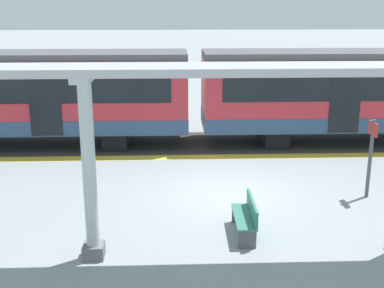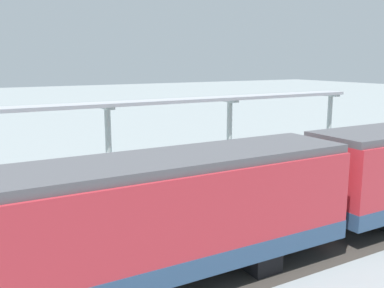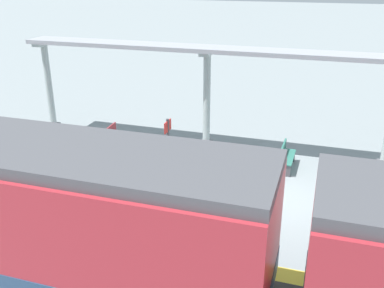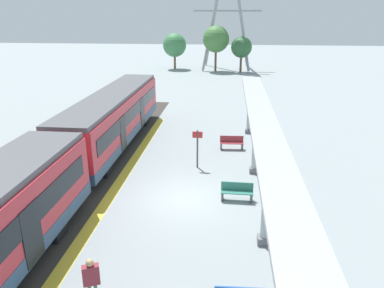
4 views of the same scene
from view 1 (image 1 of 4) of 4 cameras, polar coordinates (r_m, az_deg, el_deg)
name	(u,v)px [view 1 (image 1 of 4)]	position (r m, az deg, el deg)	size (l,w,h in m)	color
ground_plane	(230,195)	(14.08, 4.33, -5.85)	(176.00, 176.00, 0.00)	gray
tactile_edge_strip	(218,157)	(17.44, 3.00, -1.48)	(0.55, 27.00, 0.01)	yellow
trackbed	(214,142)	(19.23, 2.50, 0.18)	(3.20, 39.00, 0.01)	#38332D
canopy_pillar_second	(89,169)	(10.25, -11.70, -2.85)	(1.10, 0.44, 3.88)	slate
canopy_beam	(248,69)	(9.77, 6.42, 8.50)	(1.20, 21.92, 0.16)	#A8AAB2
bench_near_end	(247,217)	(11.68, 6.29, -8.26)	(1.51, 0.47, 0.86)	#307565
platform_info_sign	(371,151)	(14.34, 19.79, -0.76)	(0.56, 0.10, 2.20)	#4C4C51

